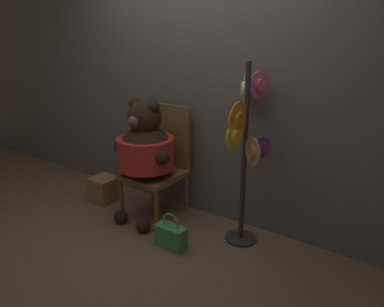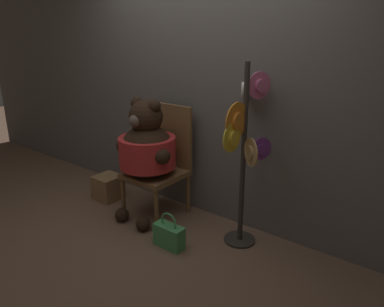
{
  "view_description": "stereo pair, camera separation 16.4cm",
  "coord_description": "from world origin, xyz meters",
  "views": [
    {
      "loc": [
        1.97,
        -2.3,
        1.82
      ],
      "look_at": [
        0.16,
        0.29,
        0.75
      ],
      "focal_mm": 35.0,
      "sensor_mm": 36.0,
      "label": 1
    },
    {
      "loc": [
        2.1,
        -2.2,
        1.82
      ],
      "look_at": [
        0.16,
        0.29,
        0.75
      ],
      "focal_mm": 35.0,
      "sensor_mm": 36.0,
      "label": 2
    }
  ],
  "objects": [
    {
      "name": "ground_plane",
      "position": [
        0.0,
        0.0,
        0.0
      ],
      "size": [
        14.0,
        14.0,
        0.0
      ],
      "primitive_type": "plane",
      "color": "brown"
    },
    {
      "name": "chair",
      "position": [
        -0.3,
        0.39,
        0.56
      ],
      "size": [
        0.51,
        0.53,
        1.1
      ],
      "color": "brown",
      "rests_on": "ground_plane"
    },
    {
      "name": "wooden_crate",
      "position": [
        -0.98,
        0.23,
        0.13
      ],
      "size": [
        0.27,
        0.27,
        0.27
      ],
      "color": "#937047",
      "rests_on": "ground_plane"
    },
    {
      "name": "wall_back",
      "position": [
        0.0,
        0.69,
        1.27
      ],
      "size": [
        8.0,
        0.1,
        2.54
      ],
      "color": "#66605B",
      "rests_on": "ground_plane"
    },
    {
      "name": "hat_display_rack",
      "position": [
        0.64,
        0.37,
        0.93
      ],
      "size": [
        0.38,
        0.57,
        1.57
      ],
      "color": "#332D28",
      "rests_on": "ground_plane"
    },
    {
      "name": "teddy_bear",
      "position": [
        -0.32,
        0.2,
        0.72
      ],
      "size": [
        0.65,
        0.58,
        1.2
      ],
      "color": "black",
      "rests_on": "ground_plane"
    },
    {
      "name": "handbag_on_ground",
      "position": [
        0.2,
        -0.09,
        0.11
      ],
      "size": [
        0.28,
        0.12,
        0.33
      ],
      "color": "#479E56",
      "rests_on": "ground_plane"
    }
  ]
}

